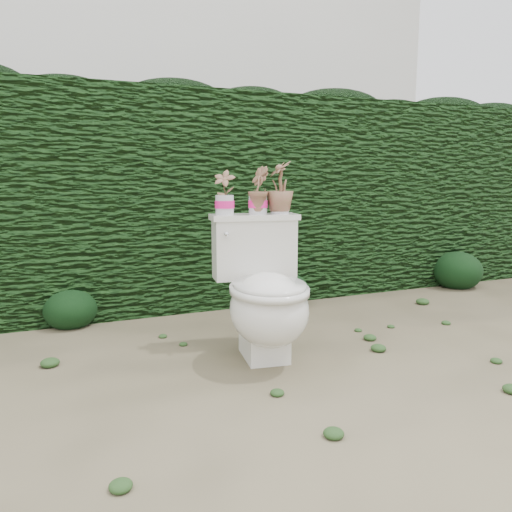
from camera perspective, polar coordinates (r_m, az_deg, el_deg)
name	(u,v)px	position (r m, az deg, el deg)	size (l,w,h in m)	color
ground	(247,366)	(2.70, -1.05, -12.41)	(60.00, 60.00, 0.00)	gray
hedge	(172,200)	(4.05, -9.59, 6.31)	(8.00, 1.00, 1.60)	#1D4517
house_wall	(142,112)	(8.53, -12.86, 15.74)	(8.00, 3.50, 4.00)	silver
toilet	(265,295)	(2.69, 1.03, -4.54)	(0.55, 0.74, 0.78)	silver
potted_plant_left	(225,194)	(2.82, -3.62, 7.13)	(0.12, 0.08, 0.24)	#307223
potted_plant_center	(258,191)	(2.86, 0.22, 7.40)	(0.14, 0.11, 0.26)	#307223
potted_plant_right	(280,189)	(2.89, 2.75, 7.67)	(0.16, 0.16, 0.29)	#307223
liriope_clump_1	(70,305)	(3.57, -20.49, -5.27)	(0.35, 0.35, 0.28)	black
liriope_clump_2	(287,288)	(3.85, 3.51, -3.62)	(0.36, 0.36, 0.28)	black
liriope_clump_3	(457,268)	(4.84, 22.03, -1.24)	(0.44, 0.44, 0.35)	black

